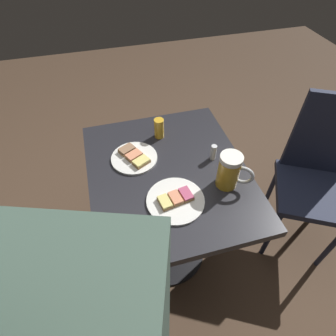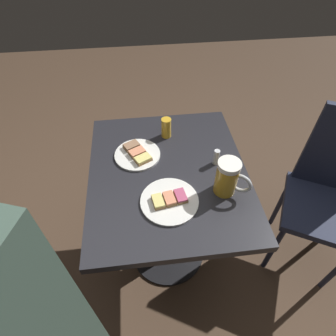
% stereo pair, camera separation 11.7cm
% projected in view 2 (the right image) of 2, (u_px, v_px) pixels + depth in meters
% --- Properties ---
extents(ground_plane, '(6.00, 6.00, 0.00)m').
position_uv_depth(ground_plane, '(168.00, 250.00, 1.72)').
color(ground_plane, '#4C3828').
extents(cafe_table, '(0.79, 0.67, 0.73)m').
position_uv_depth(cafe_table, '(168.00, 194.00, 1.31)').
color(cafe_table, black).
rests_on(cafe_table, ground_plane).
extents(plate_near, '(0.21, 0.21, 0.03)m').
position_uv_depth(plate_near, '(137.00, 154.00, 1.25)').
color(plate_near, white).
rests_on(plate_near, cafe_table).
extents(plate_far, '(0.23, 0.23, 0.03)m').
position_uv_depth(plate_far, '(169.00, 200.00, 1.07)').
color(plate_far, white).
rests_on(plate_far, cafe_table).
extents(beer_mug, '(0.11, 0.13, 0.16)m').
position_uv_depth(beer_mug, '(228.00, 178.00, 1.06)').
color(beer_mug, gold).
rests_on(beer_mug, cafe_table).
extents(beer_glass_small, '(0.05, 0.05, 0.10)m').
position_uv_depth(beer_glass_small, '(166.00, 128.00, 1.31)').
color(beer_glass_small, gold).
rests_on(beer_glass_small, cafe_table).
extents(salt_shaker, '(0.03, 0.03, 0.07)m').
position_uv_depth(salt_shaker, '(216.00, 157.00, 1.19)').
color(salt_shaker, silver).
rests_on(salt_shaker, cafe_table).
extents(cafe_chair, '(0.52, 0.52, 0.94)m').
position_uv_depth(cafe_chair, '(330.00, 190.00, 1.37)').
color(cafe_chair, '#1E2338').
rests_on(cafe_chair, ground_plane).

